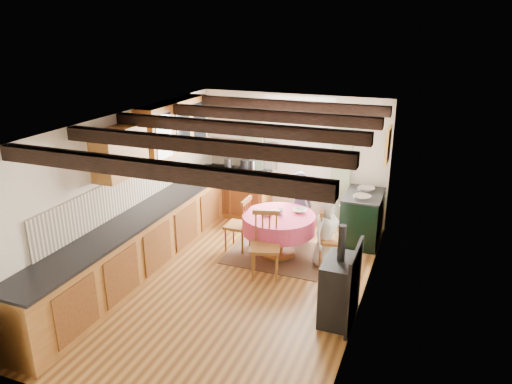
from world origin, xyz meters
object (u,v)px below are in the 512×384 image
at_px(chair_near, 265,246).
at_px(child_far, 300,205).
at_px(cast_iron_stove, 340,274).
at_px(cup, 281,212).
at_px(chair_right, 332,238).
at_px(child_right, 326,231).
at_px(dining_table, 278,235).
at_px(chair_left, 238,223).
at_px(aga_range, 362,217).

height_order(chair_near, child_far, child_far).
bearing_deg(cast_iron_stove, cup, 130.83).
bearing_deg(chair_right, cup, 77.70).
bearing_deg(child_right, child_far, 57.70).
distance_m(dining_table, child_right, 0.81).
distance_m(child_far, child_right, 1.06).
xyz_separation_m(chair_right, child_far, (-0.77, 0.83, 0.14)).
bearing_deg(chair_left, child_far, 135.39).
distance_m(dining_table, cup, 0.41).
xyz_separation_m(chair_near, child_right, (0.75, 0.69, 0.07)).
distance_m(chair_right, cup, 0.91).
bearing_deg(child_right, dining_table, 106.67).
relative_size(cast_iron_stove, child_right, 1.15).
relative_size(aga_range, child_far, 0.79).
xyz_separation_m(child_right, cup, (-0.77, 0.06, 0.19)).
height_order(chair_near, cast_iron_stove, cast_iron_stove).
height_order(child_far, child_right, child_far).
xyz_separation_m(chair_left, chair_right, (1.59, -0.00, 0.01)).
relative_size(chair_right, cast_iron_stove, 0.72).
bearing_deg(chair_left, chair_right, 90.30).
xyz_separation_m(chair_left, child_far, (0.83, 0.83, 0.15)).
bearing_deg(cup, chair_left, -175.12).
height_order(chair_near, chair_right, chair_near).
bearing_deg(child_far, cast_iron_stove, 123.64).
distance_m(dining_table, chair_near, 0.74).
bearing_deg(child_right, aga_range, -1.45).
distance_m(cast_iron_stove, child_far, 2.52).
bearing_deg(dining_table, chair_right, -2.01).
height_order(aga_range, cup, aga_range).
bearing_deg(child_right, cup, 104.16).
height_order(chair_right, child_far, child_far).
bearing_deg(chair_near, cup, 74.64).
distance_m(dining_table, chair_left, 0.72).
relative_size(aga_range, cast_iron_stove, 0.73).
distance_m(aga_range, child_far, 1.10).
bearing_deg(child_far, aga_range, -161.19).
xyz_separation_m(chair_near, cup, (-0.02, 0.75, 0.26)).
relative_size(chair_right, child_far, 0.77).
relative_size(dining_table, chair_left, 1.27).
bearing_deg(chair_right, aga_range, -23.45).
bearing_deg(chair_right, chair_near, 121.04).
distance_m(cast_iron_stove, cup, 1.95).
bearing_deg(chair_right, child_far, 34.70).
bearing_deg(child_far, cup, 88.58).
height_order(chair_left, child_far, child_far).
bearing_deg(chair_right, child_right, 80.63).
relative_size(chair_left, cast_iron_stove, 0.71).
xyz_separation_m(dining_table, chair_left, (-0.71, -0.03, 0.11)).
xyz_separation_m(chair_right, cast_iron_stove, (0.40, -1.41, 0.18)).
xyz_separation_m(aga_range, child_right, (-0.39, -1.07, 0.13)).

